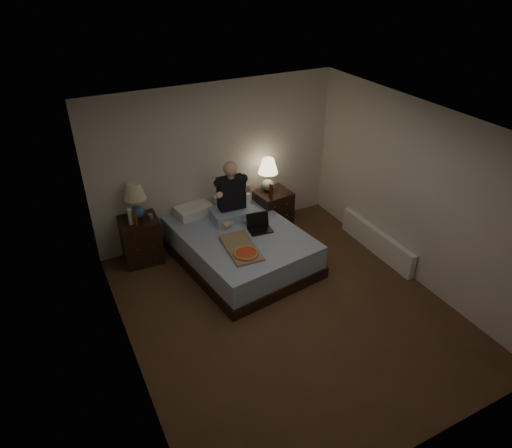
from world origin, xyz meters
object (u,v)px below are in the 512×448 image
nightstand_left (141,240)px  lamp_right (268,175)px  lamp_left (136,201)px  laptop (260,224)px  beer_bottle_right (271,190)px  person (232,192)px  water_bottle (130,217)px  pizza_box (246,254)px  radiator (376,241)px  soda_can (150,217)px  beer_bottle_left (135,218)px  nightstand_right (273,211)px  bed (240,246)px

nightstand_left → lamp_right: bearing=2.3°
lamp_left → laptop: 1.84m
beer_bottle_right → person: 0.73m
water_bottle → person: person is taller
pizza_box → radiator: 2.23m
soda_can → beer_bottle_left: (-0.22, -0.03, 0.06)m
water_bottle → beer_bottle_left: water_bottle is taller
lamp_right → beer_bottle_left: (-2.22, -0.12, -0.15)m
person → radiator: 2.38m
soda_can → pizza_box: size_ratio=0.13×
nightstand_right → water_bottle: bearing=174.1°
water_bottle → pizza_box: bearing=-45.0°
lamp_right → water_bottle: 2.28m
bed → beer_bottle_left: 1.59m
nightstand_left → laptop: bearing=-24.8°
radiator → person: bearing=149.1°
beer_bottle_right → radiator: 1.84m
lamp_right → lamp_left: bearing=178.4°
nightstand_left → water_bottle: water_bottle is taller
lamp_left → beer_bottle_right: bearing=-7.5°
pizza_box → bed: bearing=76.7°
radiator → nightstand_right: bearing=129.2°
lamp_right → laptop: bearing=-124.5°
nightstand_left → soda_can: soda_can is taller
lamp_right → laptop: lamp_right is taller
laptop → bed: bearing=163.4°
bed → radiator: size_ratio=1.32×
lamp_right → laptop: size_ratio=1.65×
nightstand_right → lamp_right: lamp_right is taller
laptop → radiator: 1.89m
person → radiator: (1.93, -1.15, -0.79)m
lamp_left → person: size_ratio=0.60×
bed → beer_bottle_left: beer_bottle_left is taller
lamp_right → beer_bottle_right: size_ratio=2.43×
beer_bottle_right → person: bearing=-173.1°
nightstand_left → radiator: size_ratio=0.45×
person → pizza_box: 1.13m
beer_bottle_right → soda_can: bearing=176.3°
soda_can → bed: bearing=-27.9°
nightstand_right → pizza_box: bearing=-137.4°
nightstand_left → water_bottle: (-0.12, -0.09, 0.48)m
lamp_right → pizza_box: size_ratio=0.74×
nightstand_left → pizza_box: size_ratio=0.94×
nightstand_left → lamp_left: 0.64m
water_bottle → pizza_box: water_bottle is taller
nightstand_right → lamp_left: 2.29m
beer_bottle_right → laptop: bearing=-129.7°
laptop → lamp_left: bearing=157.1°
lamp_right → pizza_box: 1.72m
nightstand_left → person: (1.39, -0.31, 0.63)m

